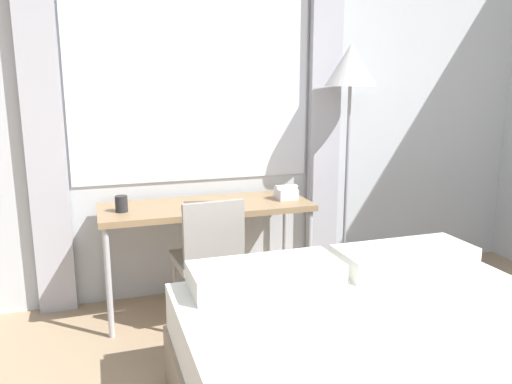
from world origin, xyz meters
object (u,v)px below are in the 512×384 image
at_px(book, 202,205).
at_px(desk, 206,213).
at_px(mug, 121,204).
at_px(standing_lamp, 350,78).
at_px(desk_chair, 209,254).
at_px(telephone, 286,193).

bearing_deg(book, desk, 56.69).
relative_size(desk, book, 5.42).
xyz_separation_m(book, mug, (-0.50, 0.03, 0.04)).
distance_m(standing_lamp, book, 1.39).
relative_size(desk, standing_lamp, 0.77).
bearing_deg(mug, book, -3.65).
xyz_separation_m(desk_chair, book, (-0.00, 0.19, 0.27)).
height_order(standing_lamp, mug, standing_lamp).
xyz_separation_m(telephone, mug, (-1.11, -0.01, 0.01)).
relative_size(desk_chair, mug, 8.25).
distance_m(desk, telephone, 0.57).
bearing_deg(book, mug, 176.35).
xyz_separation_m(desk, book, (-0.05, -0.07, 0.07)).
distance_m(telephone, mug, 1.11).
height_order(desk_chair, telephone, desk_chair).
relative_size(desk, telephone, 8.94).
height_order(book, mug, mug).
bearing_deg(desk_chair, desk, 75.94).
height_order(desk_chair, mug, desk_chair).
height_order(desk, desk_chair, desk_chair).
height_order(desk_chair, book, desk_chair).
bearing_deg(mug, desk_chair, -23.78).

